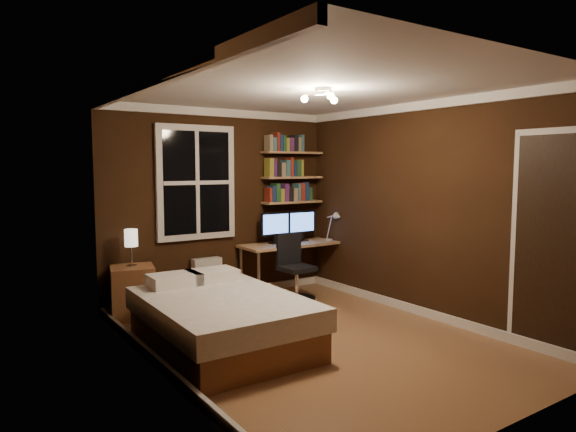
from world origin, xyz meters
TOP-DOWN VIEW (x-y plane):
  - floor at (0.00, 0.00)m, footprint 4.20×4.20m
  - wall_back at (0.00, 2.10)m, footprint 3.20×0.04m
  - wall_left at (-1.60, 0.00)m, footprint 0.04×4.20m
  - wall_right at (1.60, 0.00)m, footprint 0.04×4.20m
  - ceiling at (0.00, 0.00)m, footprint 3.20×4.20m
  - window at (-0.35, 2.06)m, footprint 1.06×0.06m
  - door at (1.59, -1.55)m, footprint 0.03×0.82m
  - ceiling_fixture at (0.00, -0.10)m, footprint 0.44×0.44m
  - bookshelf_lower at (1.08, 1.98)m, footprint 0.92×0.22m
  - books_row_lower at (1.08, 1.98)m, footprint 0.66×0.16m
  - bookshelf_middle at (1.08, 1.98)m, footprint 0.92×0.22m
  - books_row_middle at (1.08, 1.98)m, footprint 0.54×0.16m
  - bookshelf_upper at (1.08, 1.98)m, footprint 0.92×0.22m
  - books_row_upper at (1.08, 1.98)m, footprint 0.60×0.16m
  - bed at (-0.86, 0.37)m, footprint 1.36×1.87m
  - nightstand at (-1.27, 1.85)m, footprint 0.58×0.58m
  - bedside_lamp at (-1.27, 1.85)m, footprint 0.15×0.15m
  - radiator at (-0.26, 1.99)m, footprint 0.38×0.13m
  - desk at (0.95, 1.80)m, footprint 1.47×0.55m
  - monitor_left at (0.73, 1.88)m, footprint 0.45×0.12m
  - monitor_right at (1.17, 1.88)m, footprint 0.45×0.12m
  - desk_lamp at (1.55, 1.64)m, footprint 0.14×0.32m
  - office_chair at (0.72, 1.40)m, footprint 0.49×0.49m

SIDE VIEW (x-z plane):
  - floor at x=0.00m, z-range 0.00..0.00m
  - bed at x=-0.86m, z-range -0.05..0.58m
  - radiator at x=-0.26m, z-range 0.00..0.57m
  - nightstand at x=-1.27m, z-range 0.00..0.60m
  - office_chair at x=0.72m, z-range -0.12..0.76m
  - desk at x=0.95m, z-range 0.29..0.98m
  - bedside_lamp at x=-1.27m, z-range 0.60..1.04m
  - monitor_left at x=0.73m, z-range 0.70..1.13m
  - monitor_right at x=1.17m, z-range 0.70..1.13m
  - desk_lamp at x=1.55m, z-range 0.70..1.14m
  - door at x=1.59m, z-range 0.00..2.05m
  - wall_back at x=0.00m, z-range 0.00..2.50m
  - wall_left at x=-1.60m, z-range 0.00..2.50m
  - wall_right at x=1.60m, z-range 0.00..2.50m
  - bookshelf_lower at x=1.08m, z-range 1.24..1.26m
  - books_row_lower at x=1.08m, z-range 1.26..1.49m
  - window at x=-0.35m, z-range 0.82..2.28m
  - bookshelf_middle at x=1.08m, z-range 1.59..1.61m
  - books_row_middle at x=1.08m, z-range 1.61..1.84m
  - bookshelf_upper at x=1.08m, z-range 1.94..1.96m
  - books_row_upper at x=1.08m, z-range 1.96..2.20m
  - ceiling_fixture at x=0.00m, z-range 2.31..2.49m
  - ceiling at x=0.00m, z-range 2.49..2.51m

